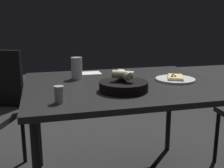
{
  "coord_description": "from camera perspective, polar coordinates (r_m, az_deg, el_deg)",
  "views": [
    {
      "loc": [
        0.48,
        1.58,
        1.1
      ],
      "look_at": [
        0.09,
        0.07,
        0.72
      ],
      "focal_mm": 44.92,
      "sensor_mm": 36.0,
      "label": 1
    }
  ],
  "objects": [
    {
      "name": "dining_table",
      "position": [
        1.71,
        2.22,
        -1.63
      ],
      "size": [
        1.16,
        0.94,
        0.71
      ],
      "color": "black",
      "rests_on": "ground"
    },
    {
      "name": "pizza_plate",
      "position": [
        1.81,
        12.75,
        1.01
      ],
      "size": [
        0.25,
        0.25,
        0.04
      ],
      "color": "white",
      "rests_on": "dining_table"
    },
    {
      "name": "bread_basket",
      "position": [
        1.51,
        2.34,
        -0.15
      ],
      "size": [
        0.27,
        0.27,
        0.12
      ],
      "color": "black",
      "rests_on": "dining_table"
    },
    {
      "name": "beer_glass",
      "position": [
        1.81,
        -7.19,
        2.99
      ],
      "size": [
        0.07,
        0.07,
        0.14
      ],
      "color": "silver",
      "rests_on": "dining_table"
    },
    {
      "name": "pepper_shaker",
      "position": [
        1.33,
        -10.71,
        -2.3
      ],
      "size": [
        0.05,
        0.05,
        0.08
      ],
      "color": "#BFB299",
      "rests_on": "dining_table"
    },
    {
      "name": "napkin",
      "position": [
        1.99,
        -4.65,
        2.22
      ],
      "size": [
        0.16,
        0.12,
        0.0
      ],
      "color": "white",
      "rests_on": "dining_table"
    }
  ]
}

